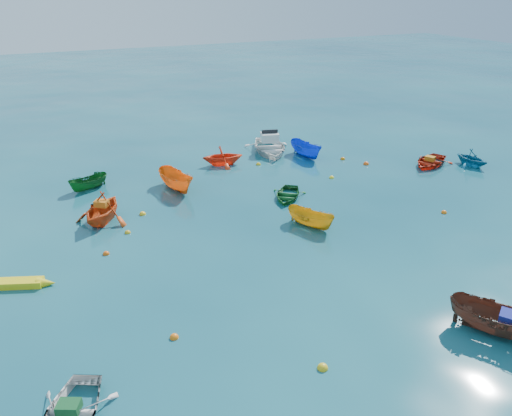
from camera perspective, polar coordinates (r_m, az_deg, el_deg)
name	(u,v)px	position (r m, az deg, el deg)	size (l,w,h in m)	color
ground	(304,258)	(22.29, 5.50, -5.76)	(160.00, 160.00, 0.00)	#0A3B4D
sampan_brown_mid	(498,335)	(19.72, 25.89, -12.93)	(1.31, 3.49, 1.35)	#4F291C
dinghy_orange_w	(104,221)	(26.66, -17.03, -1.48)	(2.73, 3.16, 1.66)	#D94714
sampan_yellow_mid	(310,226)	(25.15, 6.24, -2.08)	(1.00, 2.66, 1.03)	#CD9212
dinghy_green_e	(287,198)	(28.32, 3.59, 1.17)	(1.95, 2.73, 0.57)	#135220
dinghy_cyan_se	(470,165)	(36.32, 23.30, 4.50)	(1.99, 2.31, 1.21)	#16678A
sampan_orange_n	(177,190)	(29.77, -9.02, 2.09)	(1.26, 3.34, 1.29)	orange
dinghy_red_ne	(430,165)	(35.41, 19.23, 4.67)	(2.35, 3.29, 0.68)	#B7250F
sampan_blue_far	(306,157)	(35.28, 5.71, 5.87)	(1.16, 3.09, 1.20)	#103ACB
dinghy_orange_far	(223,165)	(33.57, -3.81, 4.96)	(2.29, 2.65, 1.40)	#F13C16
sampan_green_far	(90,189)	(31.07, -18.48, 2.06)	(0.93, 2.47, 0.96)	#13551E
kayak_yellow	(4,287)	(22.67, -26.87, -8.04)	(0.56, 3.82, 0.38)	yellow
motorboat_white	(269,152)	(36.08, 1.55, 6.41)	(3.28, 4.58, 1.55)	silver
tarp_green_a	(69,407)	(15.70, -20.61, -20.53)	(0.62, 0.47, 0.30)	#134F25
tarp_blue_a	(507,317)	(19.26, 26.79, -11.05)	(0.64, 0.49, 0.31)	navy
tarp_orange_a	(102,203)	(26.30, -17.24, 0.51)	(0.65, 0.49, 0.32)	orange
tarp_orange_b	(430,158)	(35.17, 19.28, 5.37)	(0.60, 0.45, 0.29)	#B96B12
buoy_or_a	(174,338)	(17.96, -9.32, -14.43)	(0.31, 0.31, 0.31)	orange
buoy_ye_a	(323,368)	(16.74, 7.61, -17.71)	(0.35, 0.35, 0.35)	gold
buoy_or_b	(444,213)	(28.24, 20.68, -0.53)	(0.30, 0.30, 0.30)	orange
buoy_ye_b	(128,233)	(25.13, -14.45, -2.78)	(0.29, 0.29, 0.29)	gold
buoy_or_c	(106,254)	(23.50, -16.75, -5.08)	(0.30, 0.30, 0.30)	#E5560C
buoy_ye_c	(258,165)	(33.48, 0.28, 4.96)	(0.32, 0.32, 0.32)	gold
buoy_or_d	(343,159)	(35.05, 9.88, 5.50)	(0.33, 0.33, 0.33)	orange
buoy_ye_d	(143,214)	(26.91, -12.83, -0.73)	(0.34, 0.34, 0.34)	yellow
buoy_or_e	(366,164)	(34.36, 12.46, 4.89)	(0.38, 0.38, 0.38)	#F8520D
buoy_ye_e	(332,178)	(31.52, 8.63, 3.41)	(0.31, 0.31, 0.31)	yellow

